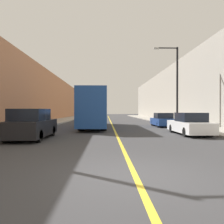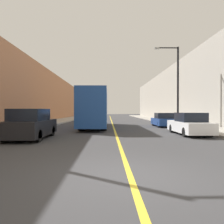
{
  "view_description": "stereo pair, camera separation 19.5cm",
  "coord_description": "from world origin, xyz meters",
  "px_view_note": "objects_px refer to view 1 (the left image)",
  "views": [
    {
      "loc": [
        -0.77,
        -5.66,
        1.7
      ],
      "look_at": [
        -0.24,
        12.48,
        1.58
      ],
      "focal_mm": 35.0,
      "sensor_mm": 36.0,
      "label": 1
    },
    {
      "loc": [
        -0.57,
        -5.66,
        1.7
      ],
      "look_at": [
        -0.24,
        12.48,
        1.58
      ],
      "focal_mm": 35.0,
      "sensor_mm": 36.0,
      "label": 2
    }
  ],
  "objects_px": {
    "bus": "(95,108)",
    "parked_suv_left": "(31,125)",
    "car_right_mid": "(163,120)",
    "car_right_near": "(190,125)",
    "street_lamp_right": "(175,81)"
  },
  "relations": [
    {
      "from": "car_right_near",
      "to": "street_lamp_right",
      "type": "distance_m",
      "value": 8.41
    },
    {
      "from": "bus",
      "to": "street_lamp_right",
      "type": "relative_size",
      "value": 1.49
    },
    {
      "from": "car_right_mid",
      "to": "street_lamp_right",
      "type": "bearing_deg",
      "value": -21.67
    },
    {
      "from": "parked_suv_left",
      "to": "car_right_near",
      "type": "distance_m",
      "value": 10.6
    },
    {
      "from": "car_right_near",
      "to": "bus",
      "type": "bearing_deg",
      "value": 135.06
    },
    {
      "from": "bus",
      "to": "car_right_near",
      "type": "relative_size",
      "value": 2.56
    },
    {
      "from": "car_right_near",
      "to": "street_lamp_right",
      "type": "xyz_separation_m",
      "value": [
        1.31,
        7.25,
        4.06
      ]
    },
    {
      "from": "bus",
      "to": "car_right_near",
      "type": "distance_m",
      "value": 10.06
    },
    {
      "from": "parked_suv_left",
      "to": "car_right_mid",
      "type": "xyz_separation_m",
      "value": [
        10.52,
        9.85,
        -0.18
      ]
    },
    {
      "from": "bus",
      "to": "parked_suv_left",
      "type": "bearing_deg",
      "value": -109.84
    },
    {
      "from": "car_right_mid",
      "to": "bus",
      "type": "bearing_deg",
      "value": -174.76
    },
    {
      "from": "street_lamp_right",
      "to": "car_right_mid",
      "type": "bearing_deg",
      "value": 158.33
    },
    {
      "from": "parked_suv_left",
      "to": "car_right_mid",
      "type": "height_order",
      "value": "parked_suv_left"
    },
    {
      "from": "bus",
      "to": "street_lamp_right",
      "type": "xyz_separation_m",
      "value": [
        8.38,
        0.2,
        2.85
      ]
    },
    {
      "from": "parked_suv_left",
      "to": "car_right_mid",
      "type": "distance_m",
      "value": 14.41
    }
  ]
}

